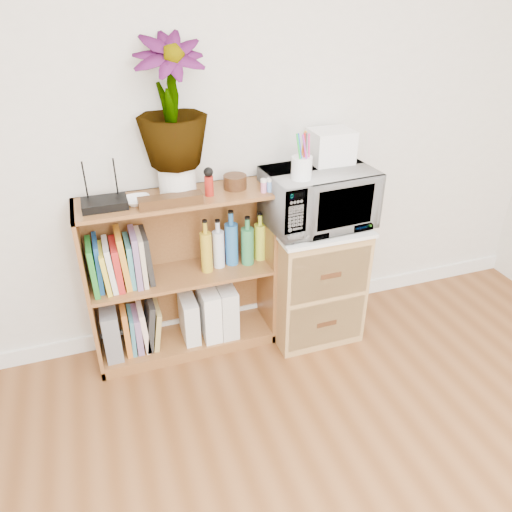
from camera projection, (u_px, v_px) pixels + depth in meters
name	position (u px, v px, depth m)	size (l,w,h in m)	color
skirting_board	(237.00, 313.00, 3.15)	(4.00, 0.02, 0.10)	white
bookshelf	(182.00, 277.00, 2.72)	(1.00, 0.30, 0.95)	brown
wicker_unit	(312.00, 280.00, 2.93)	(0.50, 0.45, 0.70)	#9E7542
microwave	(318.00, 198.00, 2.66)	(0.56, 0.38, 0.31)	white
pen_cup	(301.00, 168.00, 2.45)	(0.10, 0.10, 0.11)	white
small_appliance	(331.00, 146.00, 2.65)	(0.22, 0.18, 0.17)	white
router	(105.00, 204.00, 2.36)	(0.21, 0.14, 0.04)	black
white_bowl	(137.00, 201.00, 2.40)	(0.13, 0.13, 0.03)	white
plant_pot	(177.00, 180.00, 2.47)	(0.18, 0.18, 0.16)	silver
potted_plant	(171.00, 103.00, 2.28)	(0.33, 0.33, 0.59)	#29662D
trinket_box	(171.00, 201.00, 2.38)	(0.31, 0.08, 0.05)	#331F0D
kokeshi_doll	(209.00, 186.00, 2.47)	(0.04, 0.04, 0.10)	#9E1B13
wooden_bowl	(235.00, 182.00, 2.57)	(0.12, 0.12, 0.07)	#34190E
paint_jars	(270.00, 186.00, 2.53)	(0.12, 0.04, 0.06)	#D0747E
file_box	(111.00, 330.00, 2.73)	(0.09, 0.23, 0.29)	slate
magazine_holder_left	(189.00, 318.00, 2.85)	(0.08, 0.21, 0.27)	silver
magazine_holder_mid	(209.00, 311.00, 2.88)	(0.10, 0.24, 0.31)	white
magazine_holder_right	(225.00, 307.00, 2.90)	(0.10, 0.25, 0.31)	silver
cookbooks	(121.00, 261.00, 2.56)	(0.31, 0.20, 0.30)	#207A27
liquor_bottles	(241.00, 240.00, 2.73)	(0.46, 0.07, 0.31)	gold
lower_books	(141.00, 327.00, 2.79)	(0.21, 0.19, 0.30)	#C36922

